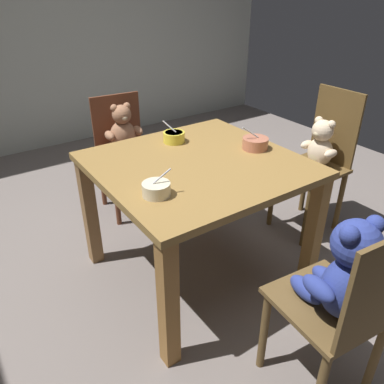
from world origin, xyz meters
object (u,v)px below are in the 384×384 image
at_px(porridge_bowl_cream_near_left, 156,189).
at_px(teddy_chair_near_front, 344,285).
at_px(porridge_bowl_terracotta_near_right, 255,143).
at_px(dining_table, 197,182).
at_px(porridge_bowl_yellow_far_center, 174,137).
at_px(teddy_chair_near_right, 319,154).
at_px(teddy_chair_far_center, 124,140).

bearing_deg(porridge_bowl_cream_near_left, teddy_chair_near_front, -64.91).
height_order(teddy_chair_near_front, porridge_bowl_terracotta_near_right, teddy_chair_near_front).
distance_m(dining_table, porridge_bowl_terracotta_near_right, 0.40).
bearing_deg(dining_table, porridge_bowl_yellow_far_center, 81.27).
bearing_deg(porridge_bowl_cream_near_left, porridge_bowl_yellow_far_center, 50.88).
xyz_separation_m(teddy_chair_near_right, porridge_bowl_terracotta_near_right, (-0.60, -0.01, 0.22)).
relative_size(porridge_bowl_yellow_far_center, porridge_bowl_cream_near_left, 0.94).
height_order(dining_table, porridge_bowl_terracotta_near_right, porridge_bowl_terracotta_near_right).
distance_m(teddy_chair_near_right, teddy_chair_far_center, 1.36).
height_order(porridge_bowl_terracotta_near_right, porridge_bowl_yellow_far_center, porridge_bowl_terracotta_near_right).
distance_m(dining_table, porridge_bowl_cream_near_left, 0.43).
relative_size(teddy_chair_near_front, porridge_bowl_yellow_far_center, 7.11).
bearing_deg(porridge_bowl_yellow_far_center, teddy_chair_near_front, -92.29).
bearing_deg(teddy_chair_near_front, porridge_bowl_cream_near_left, 30.51).
bearing_deg(teddy_chair_far_center, dining_table, 3.94).
height_order(dining_table, teddy_chair_near_front, teddy_chair_near_front).
xyz_separation_m(teddy_chair_near_right, teddy_chair_near_front, (-0.97, -0.91, 0.04)).
relative_size(porridge_bowl_terracotta_near_right, porridge_bowl_yellow_far_center, 1.20).
relative_size(teddy_chair_near_right, teddy_chair_near_front, 1.07).
bearing_deg(teddy_chair_far_center, porridge_bowl_terracotta_near_right, 24.77).
xyz_separation_m(teddy_chair_near_front, porridge_bowl_terracotta_near_right, (0.37, 0.90, 0.17)).
bearing_deg(porridge_bowl_yellow_far_center, teddy_chair_near_right, -20.18).
bearing_deg(teddy_chair_near_front, teddy_chair_far_center, 4.93).
distance_m(porridge_bowl_terracotta_near_right, porridge_bowl_yellow_far_center, 0.47).
xyz_separation_m(teddy_chair_far_center, porridge_bowl_cream_near_left, (-0.37, -1.13, 0.22)).
relative_size(dining_table, porridge_bowl_cream_near_left, 7.70).
xyz_separation_m(dining_table, porridge_bowl_yellow_far_center, (0.05, 0.30, 0.15)).
bearing_deg(teddy_chair_far_center, teddy_chair_near_front, 4.25).
xyz_separation_m(teddy_chair_near_front, porridge_bowl_cream_near_left, (-0.35, 0.75, 0.17)).
bearing_deg(teddy_chair_near_right, porridge_bowl_cream_near_left, 6.03).
bearing_deg(porridge_bowl_terracotta_near_right, teddy_chair_far_center, 110.02).
bearing_deg(teddy_chair_near_right, porridge_bowl_yellow_far_center, -20.89).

